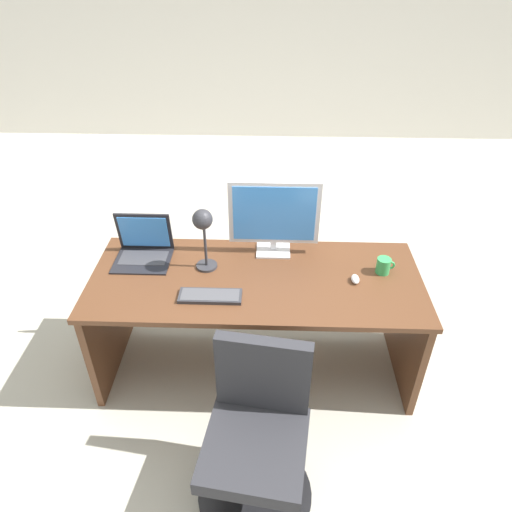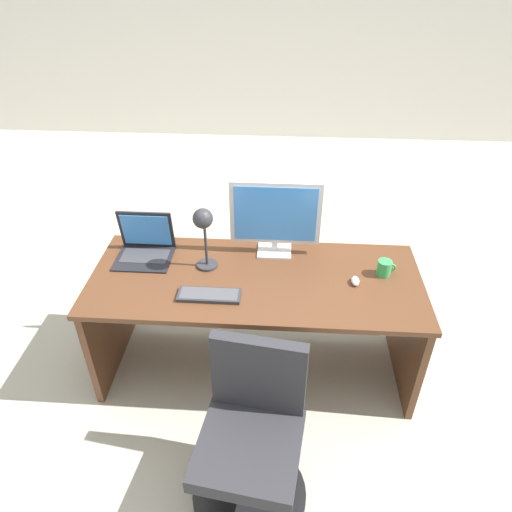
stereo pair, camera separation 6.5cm
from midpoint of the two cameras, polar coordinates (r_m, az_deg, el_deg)
The scene contains 10 objects.
ground at distance 4.24m, azimuth 0.25°, elevation 1.92°, with size 12.00×12.00×0.00m, color #B7B2A3.
back_wall at distance 6.29m, azimuth 1.14°, elevation 26.62°, with size 10.00×0.10×2.80m, color silver.
desk at distance 2.77m, azimuth -0.66°, elevation -5.49°, with size 1.85×0.76×0.73m.
monitor at distance 2.67m, azimuth 1.53°, elevation 5.06°, with size 0.52×0.16×0.46m.
laptop at distance 2.81m, azimuth -14.20°, elevation 1.44°, with size 0.32×0.27×0.26m.
keyboard at distance 2.47m, azimuth -6.36°, elevation -4.89°, with size 0.33×0.12×0.02m.
mouse at distance 2.61m, azimuth 11.33°, elevation -2.78°, with size 0.04×0.08×0.03m.
desk_lamp at distance 2.52m, azimuth -7.21°, elevation 3.52°, with size 0.12×0.14×0.39m.
coffee_mug at distance 2.69m, azimuth 14.66°, elevation -1.16°, with size 0.10×0.08×0.09m.
office_chair at distance 2.34m, azimuth -0.73°, elevation -22.00°, with size 0.56×0.56×0.86m.
Camera 1 is at (0.07, -2.05, 2.31)m, focal length 32.74 mm.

